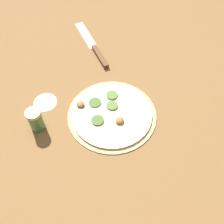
# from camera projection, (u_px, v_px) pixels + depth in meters

# --- Properties ---
(ground_plane) EXTENTS (3.00, 3.00, 0.00)m
(ground_plane) POSITION_uv_depth(u_px,v_px,m) (112.00, 115.00, 0.88)
(ground_plane) COLOR brown
(pizza) EXTENTS (0.30, 0.30, 0.02)m
(pizza) POSITION_uv_depth(u_px,v_px,m) (112.00, 114.00, 0.87)
(pizza) COLOR #D6B77A
(pizza) RESTS_ON ground_plane
(knife) EXTENTS (0.26, 0.23, 0.02)m
(knife) POSITION_uv_depth(u_px,v_px,m) (96.00, 50.00, 1.06)
(knife) COLOR silver
(knife) RESTS_ON ground_plane
(spice_jar) EXTENTS (0.05, 0.05, 0.08)m
(spice_jar) POSITION_uv_depth(u_px,v_px,m) (36.00, 120.00, 0.81)
(spice_jar) COLOR #4C7F42
(spice_jar) RESTS_ON ground_plane
(flour_patch) EXTENTS (0.08, 0.08, 0.00)m
(flour_patch) POSITION_uv_depth(u_px,v_px,m) (45.00, 102.00, 0.91)
(flour_patch) COLOR white
(flour_patch) RESTS_ON ground_plane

